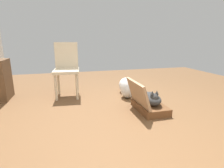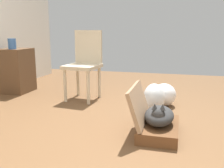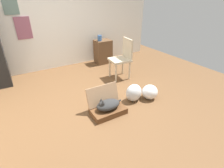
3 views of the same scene
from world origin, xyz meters
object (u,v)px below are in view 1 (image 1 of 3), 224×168
(suitcase_base, at_px, (150,107))
(cat, at_px, (150,98))
(plastic_bag_clear, at_px, (127,85))
(plastic_bag_white, at_px, (128,88))
(chair, at_px, (67,67))

(suitcase_base, relative_size, cat, 1.19)
(suitcase_base, relative_size, plastic_bag_clear, 1.91)
(cat, bearing_deg, suitcase_base, -1.91)
(cat, relative_size, plastic_bag_white, 1.43)
(cat, height_order, chair, chair)
(plastic_bag_clear, distance_m, chair, 1.22)
(suitcase_base, xyz_separation_m, plastic_bag_clear, (1.00, 0.01, 0.10))
(plastic_bag_white, xyz_separation_m, chair, (0.42, 1.05, 0.36))
(suitcase_base, xyz_separation_m, plastic_bag_white, (0.66, 0.12, 0.13))
(suitcase_base, relative_size, plastic_bag_white, 1.70)
(cat, height_order, plastic_bag_white, plastic_bag_white)
(suitcase_base, height_order, cat, cat)
(plastic_bag_white, distance_m, chair, 1.19)
(cat, height_order, plastic_bag_clear, cat)
(suitcase_base, distance_m, chair, 1.67)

